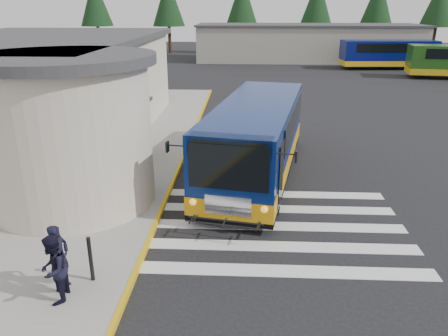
{
  "coord_description": "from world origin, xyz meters",
  "views": [
    {
      "loc": [
        -1.4,
        -12.69,
        6.33
      ],
      "look_at": [
        -1.99,
        -0.5,
        1.76
      ],
      "focal_mm": 35.0,
      "sensor_mm": 36.0,
      "label": 1
    }
  ],
  "objects_px": {
    "pedestrian_a": "(59,257)",
    "pedestrian_b": "(53,270)",
    "transit_bus": "(256,142)",
    "far_bus_a": "(388,53)",
    "bollard": "(91,259)"
  },
  "relations": [
    {
      "from": "pedestrian_a",
      "to": "pedestrian_b",
      "type": "xyz_separation_m",
      "value": [
        0.06,
        -0.48,
        -0.0
      ]
    },
    {
      "from": "transit_bus",
      "to": "pedestrian_b",
      "type": "height_order",
      "value": "transit_bus"
    },
    {
      "from": "far_bus_a",
      "to": "bollard",
      "type": "bearing_deg",
      "value": 151.28
    },
    {
      "from": "far_bus_a",
      "to": "pedestrian_b",
      "type": "bearing_deg",
      "value": 151.11
    },
    {
      "from": "pedestrian_a",
      "to": "far_bus_a",
      "type": "bearing_deg",
      "value": -13.66
    },
    {
      "from": "bollard",
      "to": "far_bus_a",
      "type": "bearing_deg",
      "value": 64.64
    },
    {
      "from": "transit_bus",
      "to": "far_bus_a",
      "type": "xyz_separation_m",
      "value": [
        14.45,
        31.58,
        0.23
      ]
    },
    {
      "from": "pedestrian_b",
      "to": "bollard",
      "type": "distance_m",
      "value": 0.98
    },
    {
      "from": "transit_bus",
      "to": "bollard",
      "type": "distance_m",
      "value": 8.42
    },
    {
      "from": "bollard",
      "to": "far_bus_a",
      "type": "distance_m",
      "value": 43.11
    },
    {
      "from": "pedestrian_b",
      "to": "bollard",
      "type": "xyz_separation_m",
      "value": [
        0.53,
        0.8,
        -0.22
      ]
    },
    {
      "from": "pedestrian_a",
      "to": "bollard",
      "type": "xyz_separation_m",
      "value": [
        0.59,
        0.32,
        -0.23
      ]
    },
    {
      "from": "pedestrian_b",
      "to": "far_bus_a",
      "type": "xyz_separation_m",
      "value": [
        18.99,
        39.75,
        0.67
      ]
    },
    {
      "from": "transit_bus",
      "to": "pedestrian_b",
      "type": "xyz_separation_m",
      "value": [
        -4.54,
        -8.17,
        -0.44
      ]
    },
    {
      "from": "transit_bus",
      "to": "pedestrian_b",
      "type": "relative_size",
      "value": 6.64
    }
  ]
}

